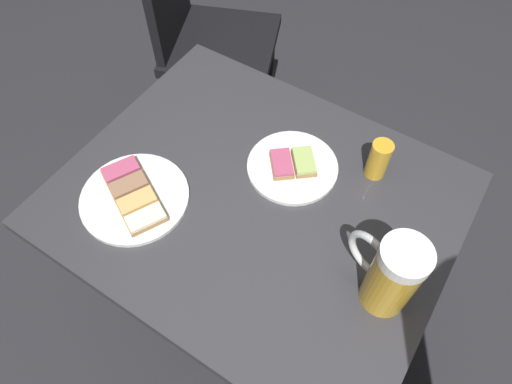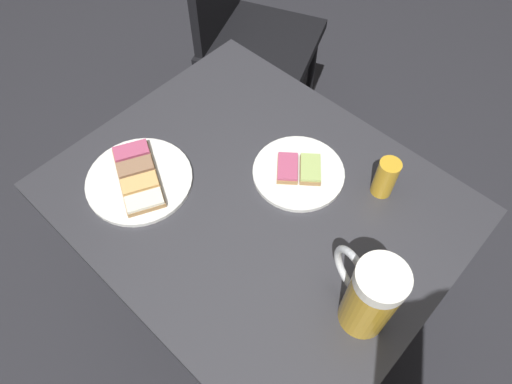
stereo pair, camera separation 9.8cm
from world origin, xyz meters
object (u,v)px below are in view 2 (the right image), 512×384
at_px(beer_mug, 370,295).
at_px(beer_glass_small, 386,178).
at_px(plate_near, 139,179).
at_px(plate_far, 299,172).
at_px(cafe_chair, 244,24).

height_order(beer_mug, beer_glass_small, beer_mug).
xyz_separation_m(plate_near, beer_mug, (0.54, 0.09, 0.08)).
relative_size(plate_far, beer_mug, 1.12).
distance_m(beer_mug, beer_glass_small, 0.29).
bearing_deg(cafe_chair, beer_glass_small, 41.44).
bearing_deg(beer_mug, cafe_chair, 145.17).
bearing_deg(cafe_chair, plate_near, 5.09).
bearing_deg(beer_mug, beer_glass_small, 116.71).
relative_size(plate_near, beer_glass_small, 2.46).
bearing_deg(plate_far, beer_glass_small, 28.92).
xyz_separation_m(plate_far, beer_glass_small, (0.16, 0.09, 0.04)).
bearing_deg(beer_glass_small, cafe_chair, 154.18).
distance_m(plate_far, beer_mug, 0.35).
distance_m(beer_glass_small, cafe_chair, 0.91).
bearing_deg(beer_mug, plate_far, 149.89).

